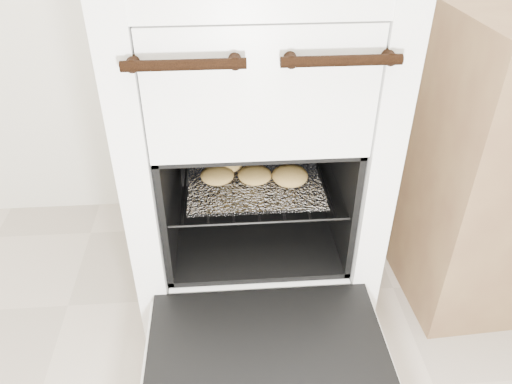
% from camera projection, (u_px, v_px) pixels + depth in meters
% --- Properties ---
extents(stove, '(0.61, 0.68, 0.94)m').
position_uv_depth(stove, '(252.00, 146.00, 1.37)').
color(stove, white).
rests_on(stove, ground).
extents(oven_door, '(0.55, 0.43, 0.04)m').
position_uv_depth(oven_door, '(268.00, 363.00, 1.09)').
color(oven_door, black).
rests_on(oven_door, stove).
extents(oven_rack, '(0.45, 0.43, 0.01)m').
position_uv_depth(oven_rack, '(254.00, 176.00, 1.35)').
color(oven_rack, black).
rests_on(oven_rack, stove).
extents(foil_sheet, '(0.35, 0.31, 0.01)m').
position_uv_depth(foil_sheet, '(254.00, 178.00, 1.33)').
color(foil_sheet, white).
rests_on(foil_sheet, oven_rack).
extents(baked_rolls, '(0.30, 0.20, 0.05)m').
position_uv_depth(baked_rolls, '(247.00, 170.00, 1.31)').
color(baked_rolls, tan).
rests_on(baked_rolls, foil_sheet).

